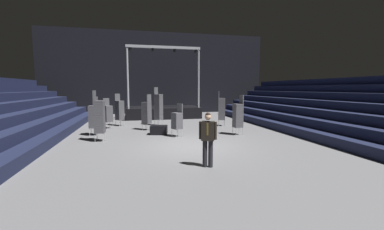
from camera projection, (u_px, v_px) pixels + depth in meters
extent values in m
cube|color=slate|center=(191.00, 147.00, 10.87)|extent=(22.00, 30.00, 0.10)
cube|color=black|center=(158.00, 73.00, 24.98)|extent=(22.00, 0.30, 8.00)
cube|color=#191E38|center=(42.00, 143.00, 10.45)|extent=(0.75, 24.00, 0.45)
cube|color=#191E38|center=(21.00, 133.00, 10.23)|extent=(0.75, 24.00, 0.45)
cube|color=#191E38|center=(300.00, 132.00, 13.17)|extent=(0.75, 24.00, 0.45)
cube|color=#191E38|center=(313.00, 123.00, 13.29)|extent=(0.75, 24.00, 0.45)
cube|color=#191E38|center=(325.00, 114.00, 13.41)|extent=(0.75, 24.00, 0.45)
cube|color=#191E38|center=(338.00, 105.00, 13.53)|extent=(0.75, 24.00, 0.45)
cube|color=#191E38|center=(350.00, 97.00, 13.64)|extent=(0.75, 24.00, 0.45)
cube|color=#191E38|center=(362.00, 89.00, 13.76)|extent=(0.75, 24.00, 0.45)
cube|color=#191E38|center=(373.00, 80.00, 13.88)|extent=(0.75, 24.00, 0.45)
cube|color=black|center=(163.00, 112.00, 21.54)|extent=(6.11, 3.46, 0.90)
cylinder|color=#9EA0A8|center=(128.00, 78.00, 19.18)|extent=(0.16, 0.16, 4.78)
cylinder|color=#9EA0A8|center=(199.00, 78.00, 20.43)|extent=(0.16, 0.16, 4.78)
cube|color=#9EA0A8|center=(164.00, 47.00, 19.55)|extent=(5.81, 0.20, 0.20)
cylinder|color=black|center=(130.00, 49.00, 19.01)|extent=(0.18, 0.18, 0.22)
cylinder|color=black|center=(153.00, 50.00, 19.38)|extent=(0.18, 0.18, 0.22)
cylinder|color=black|center=(175.00, 50.00, 19.76)|extent=(0.18, 0.18, 0.22)
cylinder|color=black|center=(196.00, 51.00, 20.14)|extent=(0.18, 0.18, 0.22)
cylinder|color=black|center=(211.00, 154.00, 7.91)|extent=(0.15, 0.15, 0.86)
cylinder|color=black|center=(205.00, 154.00, 7.95)|extent=(0.15, 0.15, 0.86)
cube|color=silver|center=(208.00, 131.00, 7.79)|extent=(0.20, 0.16, 0.61)
cube|color=black|center=(208.00, 131.00, 7.85)|extent=(0.46, 0.37, 0.61)
cube|color=brown|center=(207.00, 129.00, 7.73)|extent=(0.06, 0.03, 0.39)
cylinder|color=black|center=(215.00, 131.00, 7.81)|extent=(0.13, 0.13, 0.56)
cylinder|color=black|center=(200.00, 130.00, 7.89)|extent=(0.13, 0.13, 0.56)
sphere|color=#DBAD89|center=(208.00, 117.00, 7.81)|extent=(0.20, 0.20, 0.20)
sphere|color=black|center=(208.00, 115.00, 7.80)|extent=(0.16, 0.16, 0.16)
cylinder|color=#B2B5BA|center=(113.00, 125.00, 15.66)|extent=(0.02, 0.02, 0.40)
cylinder|color=#B2B5BA|center=(107.00, 126.00, 15.39)|extent=(0.02, 0.02, 0.40)
cylinder|color=#B2B5BA|center=(110.00, 124.00, 15.92)|extent=(0.02, 0.02, 0.40)
cylinder|color=#B2B5BA|center=(104.00, 125.00, 15.65)|extent=(0.02, 0.02, 0.40)
cube|color=#4C4C51|center=(108.00, 121.00, 15.63)|extent=(0.61, 0.61, 0.08)
cube|color=#4C4C51|center=(108.00, 120.00, 15.62)|extent=(0.61, 0.61, 0.08)
cube|color=#4C4C51|center=(108.00, 119.00, 15.61)|extent=(0.61, 0.61, 0.08)
cube|color=#4C4C51|center=(108.00, 117.00, 15.60)|extent=(0.61, 0.61, 0.08)
cube|color=#4C4C51|center=(108.00, 116.00, 15.60)|extent=(0.61, 0.61, 0.08)
cube|color=#4C4C51|center=(108.00, 114.00, 15.59)|extent=(0.61, 0.61, 0.08)
cube|color=#4C4C51|center=(108.00, 113.00, 15.58)|extent=(0.61, 0.61, 0.08)
cube|color=#4C4C51|center=(108.00, 112.00, 15.57)|extent=(0.61, 0.61, 0.08)
cube|color=#4C4C51|center=(108.00, 110.00, 15.56)|extent=(0.61, 0.61, 0.08)
cube|color=#4C4C51|center=(108.00, 109.00, 15.55)|extent=(0.61, 0.61, 0.08)
cube|color=#4C4C51|center=(108.00, 108.00, 15.54)|extent=(0.61, 0.61, 0.08)
cube|color=#4C4C51|center=(108.00, 106.00, 15.53)|extent=(0.61, 0.61, 0.08)
cube|color=#4C4C51|center=(106.00, 102.00, 15.64)|extent=(0.37, 0.26, 0.46)
cylinder|color=#B2B5BA|center=(236.00, 132.00, 13.25)|extent=(0.02, 0.02, 0.40)
cylinder|color=#B2B5BA|center=(233.00, 131.00, 13.61)|extent=(0.02, 0.02, 0.40)
cylinder|color=#B2B5BA|center=(242.00, 131.00, 13.37)|extent=(0.02, 0.02, 0.40)
cylinder|color=#B2B5BA|center=(239.00, 130.00, 13.73)|extent=(0.02, 0.02, 0.40)
cube|color=#4C4C51|center=(238.00, 127.00, 13.46)|extent=(0.48, 0.48, 0.08)
cube|color=#4C4C51|center=(238.00, 125.00, 13.46)|extent=(0.48, 0.48, 0.08)
cube|color=#4C4C51|center=(238.00, 123.00, 13.45)|extent=(0.48, 0.48, 0.08)
cube|color=#4C4C51|center=(238.00, 122.00, 13.44)|extent=(0.48, 0.48, 0.08)
cube|color=#4C4C51|center=(238.00, 120.00, 13.43)|extent=(0.48, 0.48, 0.08)
cube|color=#4C4C51|center=(238.00, 119.00, 13.42)|extent=(0.48, 0.48, 0.08)
cube|color=#4C4C51|center=(238.00, 117.00, 13.41)|extent=(0.48, 0.48, 0.08)
cube|color=#4C4C51|center=(238.00, 116.00, 13.40)|extent=(0.48, 0.48, 0.08)
cube|color=#4C4C51|center=(238.00, 114.00, 13.39)|extent=(0.48, 0.48, 0.08)
cube|color=#4C4C51|center=(238.00, 112.00, 13.38)|extent=(0.48, 0.48, 0.08)
cube|color=#4C4C51|center=(238.00, 111.00, 13.37)|extent=(0.48, 0.48, 0.08)
cube|color=#4C4C51|center=(238.00, 109.00, 13.37)|extent=(0.48, 0.48, 0.08)
cube|color=#4C4C51|center=(238.00, 108.00, 13.36)|extent=(0.48, 0.48, 0.08)
cube|color=#4C4C51|center=(238.00, 106.00, 13.35)|extent=(0.48, 0.48, 0.08)
cube|color=#4C4C51|center=(238.00, 104.00, 13.34)|extent=(0.48, 0.48, 0.08)
cube|color=#4C4C51|center=(241.00, 99.00, 13.37)|extent=(0.09, 0.41, 0.46)
cylinder|color=#B2B5BA|center=(105.00, 136.00, 12.01)|extent=(0.02, 0.02, 0.40)
cylinder|color=#B2B5BA|center=(103.00, 138.00, 11.64)|extent=(0.02, 0.02, 0.40)
cylinder|color=#B2B5BA|center=(97.00, 136.00, 11.97)|extent=(0.02, 0.02, 0.40)
cylinder|color=#B2B5BA|center=(95.00, 138.00, 11.60)|extent=(0.02, 0.02, 0.40)
cube|color=#4C4C51|center=(100.00, 132.00, 11.78)|extent=(0.49, 0.49, 0.08)
cube|color=#4C4C51|center=(100.00, 130.00, 11.77)|extent=(0.49, 0.49, 0.08)
cube|color=#4C4C51|center=(100.00, 128.00, 11.76)|extent=(0.49, 0.49, 0.08)
cube|color=#4C4C51|center=(100.00, 127.00, 11.75)|extent=(0.49, 0.49, 0.08)
cube|color=#4C4C51|center=(100.00, 125.00, 11.74)|extent=(0.49, 0.49, 0.08)
cube|color=#4C4C51|center=(100.00, 123.00, 11.73)|extent=(0.49, 0.49, 0.08)
cube|color=#4C4C51|center=(100.00, 121.00, 11.73)|extent=(0.49, 0.49, 0.08)
cube|color=#4C4C51|center=(100.00, 119.00, 11.72)|extent=(0.49, 0.49, 0.08)
cube|color=#4C4C51|center=(99.00, 118.00, 11.71)|extent=(0.49, 0.49, 0.08)
cube|color=#4C4C51|center=(99.00, 116.00, 11.70)|extent=(0.49, 0.49, 0.08)
cube|color=#4C4C51|center=(99.00, 114.00, 11.69)|extent=(0.49, 0.49, 0.08)
cube|color=#4C4C51|center=(99.00, 112.00, 11.68)|extent=(0.49, 0.49, 0.08)
cube|color=#4C4C51|center=(99.00, 110.00, 11.67)|extent=(0.49, 0.49, 0.08)
cube|color=#4C4C51|center=(99.00, 109.00, 11.66)|extent=(0.49, 0.49, 0.08)
cube|color=#4C4C51|center=(99.00, 107.00, 11.65)|extent=(0.49, 0.49, 0.08)
cube|color=#4C4C51|center=(99.00, 105.00, 11.64)|extent=(0.49, 0.49, 0.08)
cube|color=#4C4C51|center=(99.00, 103.00, 11.64)|extent=(0.49, 0.49, 0.08)
cube|color=#4C4C51|center=(99.00, 101.00, 11.63)|extent=(0.49, 0.49, 0.08)
cube|color=#4C4C51|center=(94.00, 95.00, 11.58)|extent=(0.10, 0.41, 0.46)
cylinder|color=#B2B5BA|center=(224.00, 122.00, 16.87)|extent=(0.02, 0.02, 0.40)
cylinder|color=#B2B5BA|center=(224.00, 123.00, 16.50)|extent=(0.02, 0.02, 0.40)
cylinder|color=#B2B5BA|center=(219.00, 122.00, 16.91)|extent=(0.02, 0.02, 0.40)
cylinder|color=#B2B5BA|center=(219.00, 123.00, 16.53)|extent=(0.02, 0.02, 0.40)
cube|color=#4C4C51|center=(222.00, 119.00, 16.68)|extent=(0.56, 0.56, 0.08)
cube|color=#4C4C51|center=(222.00, 118.00, 16.67)|extent=(0.56, 0.56, 0.08)
cube|color=#4C4C51|center=(222.00, 117.00, 16.66)|extent=(0.56, 0.56, 0.08)
cube|color=#4C4C51|center=(222.00, 115.00, 16.65)|extent=(0.56, 0.56, 0.08)
cube|color=#4C4C51|center=(222.00, 114.00, 16.64)|extent=(0.56, 0.56, 0.08)
cube|color=#4C4C51|center=(222.00, 113.00, 16.63)|extent=(0.56, 0.56, 0.08)
cube|color=#4C4C51|center=(222.00, 112.00, 16.62)|extent=(0.56, 0.56, 0.08)
cube|color=#4C4C51|center=(222.00, 110.00, 16.61)|extent=(0.56, 0.56, 0.08)
cube|color=#4C4C51|center=(222.00, 109.00, 16.60)|extent=(0.56, 0.56, 0.08)
cube|color=#4C4C51|center=(222.00, 108.00, 16.60)|extent=(0.56, 0.56, 0.08)
cube|color=#4C4C51|center=(222.00, 106.00, 16.59)|extent=(0.56, 0.56, 0.08)
cube|color=#4C4C51|center=(222.00, 105.00, 16.58)|extent=(0.56, 0.56, 0.08)
cube|color=#4C4C51|center=(222.00, 104.00, 16.57)|extent=(0.56, 0.56, 0.08)
cube|color=#4C4C51|center=(222.00, 103.00, 16.56)|extent=(0.56, 0.56, 0.08)
cube|color=#4C4C51|center=(222.00, 101.00, 16.55)|extent=(0.56, 0.56, 0.08)
cube|color=#4C4C51|center=(222.00, 100.00, 16.54)|extent=(0.56, 0.56, 0.08)
cube|color=#4C4C51|center=(222.00, 99.00, 16.53)|extent=(0.56, 0.56, 0.08)
cube|color=#4C4C51|center=(219.00, 95.00, 16.52)|extent=(0.18, 0.40, 0.46)
cylinder|color=#B2B5BA|center=(124.00, 123.00, 16.75)|extent=(0.02, 0.02, 0.40)
cylinder|color=#B2B5BA|center=(120.00, 123.00, 16.44)|extent=(0.02, 0.02, 0.40)
cylinder|color=#B2B5BA|center=(120.00, 122.00, 16.97)|extent=(0.02, 0.02, 0.40)
cylinder|color=#B2B5BA|center=(116.00, 123.00, 16.66)|extent=(0.02, 0.02, 0.40)
cube|color=#4C4C51|center=(120.00, 119.00, 16.68)|extent=(0.62, 0.62, 0.08)
cube|color=#4C4C51|center=(120.00, 118.00, 16.67)|extent=(0.62, 0.62, 0.08)
cube|color=#4C4C51|center=(120.00, 117.00, 16.66)|extent=(0.62, 0.62, 0.08)
cube|color=#4C4C51|center=(120.00, 115.00, 16.65)|extent=(0.62, 0.62, 0.08)
cube|color=#4C4C51|center=(120.00, 114.00, 16.65)|extent=(0.62, 0.62, 0.08)
cube|color=#4C4C51|center=(120.00, 113.00, 16.64)|extent=(0.62, 0.62, 0.08)
cube|color=#4C4C51|center=(120.00, 112.00, 16.63)|extent=(0.62, 0.62, 0.08)
cube|color=#4C4C51|center=(120.00, 110.00, 16.62)|extent=(0.62, 0.62, 0.08)
cube|color=#4C4C51|center=(120.00, 109.00, 16.61)|extent=(0.62, 0.62, 0.08)
cube|color=#4C4C51|center=(120.00, 108.00, 16.60)|extent=(0.62, 0.62, 0.08)
cube|color=#4C4C51|center=(119.00, 106.00, 16.59)|extent=(0.62, 0.62, 0.08)
cube|color=#4C4C51|center=(119.00, 105.00, 16.58)|extent=(0.62, 0.62, 0.08)
cube|color=#4C4C51|center=(119.00, 104.00, 16.57)|extent=(0.62, 0.62, 0.08)
cube|color=#4C4C51|center=(119.00, 103.00, 16.56)|extent=(0.62, 0.62, 0.08)
cube|color=#4C4C51|center=(119.00, 101.00, 16.55)|extent=(0.62, 0.62, 0.08)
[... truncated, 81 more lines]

